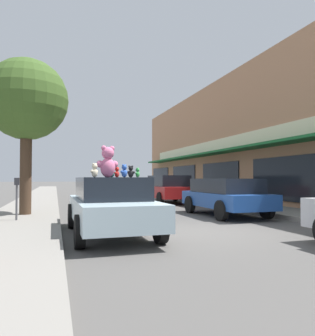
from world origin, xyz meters
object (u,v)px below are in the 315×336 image
object	(u,v)px
teddy_bear_blue	(124,171)
street_tree	(27,101)
teddy_bear_giant	(108,162)
parked_car_far_center	(225,195)
parked_car_far_right	(168,188)
teddy_bear_teal	(112,172)
parking_meter	(17,193)
teddy_bear_purple	(106,172)
teddy_bear_black	(131,172)
teddy_bear_green	(138,173)
teddy_bear_cream	(95,170)
plush_art_car	(110,204)
teddy_bear_brown	(107,173)
teddy_bear_red	(117,172)

from	to	relation	value
teddy_bear_blue	street_tree	world-z (taller)	street_tree
teddy_bear_giant	teddy_bear_blue	size ratio (longest dim) A/B	2.67
parked_car_far_center	parked_car_far_right	world-z (taller)	parked_car_far_right
teddy_bear_teal	parking_meter	size ratio (longest dim) A/B	0.27
parked_car_far_center	street_tree	distance (m)	8.00
teddy_bear_purple	teddy_bear_teal	bearing A→B (deg)	89.62
teddy_bear_black	teddy_bear_green	distance (m)	0.70
parked_car_far_right	street_tree	xyz separation A→B (m)	(-7.16, -5.35, 3.30)
teddy_bear_black	parked_car_far_center	world-z (taller)	teddy_bear_black
teddy_bear_teal	parked_car_far_right	bearing A→B (deg)	-114.46
teddy_bear_teal	parking_meter	bearing A→B (deg)	-29.52
parked_car_far_center	teddy_bear_cream	bearing A→B (deg)	-145.82
teddy_bear_teal	parked_car_far_right	world-z (taller)	teddy_bear_teal
plush_art_car	teddy_bear_green	xyz separation A→B (m)	(0.56, -0.58, 0.78)
teddy_bear_brown	street_tree	bearing A→B (deg)	-55.85
teddy_bear_red	teddy_bear_purple	bearing A→B (deg)	-121.80
teddy_bear_giant	street_tree	distance (m)	5.03
teddy_bear_red	parking_meter	world-z (taller)	teddy_bear_red
parked_car_far_right	parked_car_far_center	bearing A→B (deg)	-90.00
teddy_bear_teal	teddy_bear_brown	bearing A→B (deg)	61.54
plush_art_car	teddy_bear_red	world-z (taller)	teddy_bear_red
parked_car_far_center	street_tree	world-z (taller)	street_tree
teddy_bear_giant	parked_car_far_right	bearing A→B (deg)	-132.89
plush_art_car	parking_meter	xyz separation A→B (m)	(-2.43, 2.43, 0.20)
teddy_bear_purple	street_tree	bearing A→B (deg)	-63.57
teddy_bear_blue	teddy_bear_brown	world-z (taller)	teddy_bear_blue
teddy_bear_purple	teddy_bear_cream	size ratio (longest dim) A/B	0.97
teddy_bear_giant	street_tree	xyz separation A→B (m)	(-2.29, 3.84, 2.32)
plush_art_car	parked_car_far_right	world-z (taller)	parked_car_far_right
teddy_bear_blue	plush_art_car	bearing A→B (deg)	-111.40
teddy_bear_black	street_tree	xyz separation A→B (m)	(-2.88, 3.94, 2.56)
teddy_bear_black	parked_car_far_center	size ratio (longest dim) A/B	0.07
parking_meter	teddy_bear_black	bearing A→B (deg)	-37.61
teddy_bear_teal	teddy_bear_red	size ratio (longest dim) A/B	1.17
teddy_bear_black	teddy_bear_purple	distance (m)	1.10
teddy_bear_cream	street_tree	distance (m)	5.76
teddy_bear_blue	parked_car_far_center	distance (m)	5.88
teddy_bear_green	teddy_bear_red	bearing A→B (deg)	-129.28
plush_art_car	street_tree	world-z (taller)	street_tree
teddy_bear_teal	teddy_bear_red	xyz separation A→B (m)	(0.12, -0.15, -0.02)
teddy_bear_blue	teddy_bear_red	size ratio (longest dim) A/B	1.06
teddy_bear_blue	parking_meter	world-z (taller)	teddy_bear_blue
teddy_bear_red	plush_art_car	bearing A→B (deg)	12.04
teddy_bear_brown	parked_car_far_right	distance (m)	10.17
teddy_bear_black	teddy_bear_purple	xyz separation A→B (m)	(-0.49, 0.99, -0.00)
teddy_bear_blue	teddy_bear_red	xyz separation A→B (m)	(0.06, 1.26, -0.01)
teddy_bear_giant	parking_meter	size ratio (longest dim) A/B	0.65
plush_art_car	teddy_bear_red	xyz separation A→B (m)	(0.27, 0.58, 0.81)
teddy_bear_teal	teddy_bear_purple	bearing A→B (deg)	-74.00
parked_car_far_center	teddy_bear_blue	bearing A→B (deg)	-142.54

